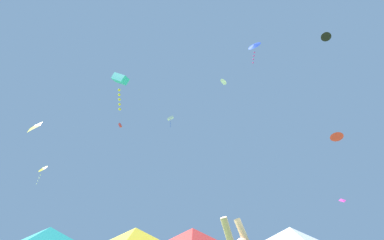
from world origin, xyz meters
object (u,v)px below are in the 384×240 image
at_px(kite_white_box, 170,118).
at_px(kite_cyan_box, 120,80).
at_px(kite_magenta_diamond, 342,200).
at_px(kite_white_delta, 224,82).
at_px(canopy_tent_red, 193,238).
at_px(canopy_tent_white, 291,236).
at_px(canopy_tent_teal, 48,237).
at_px(kite_yellow_diamond, 34,126).
at_px(kite_black_delta, 326,37).
at_px(kite_red_box, 120,125).
at_px(kite_red_delta, 336,136).
at_px(kite_blue_delta, 254,46).
at_px(kite_yellow_delta, 43,169).
at_px(canopy_tent_yellow, 135,236).

height_order(kite_white_box, kite_cyan_box, kite_white_box).
height_order(kite_magenta_diamond, kite_cyan_box, kite_cyan_box).
bearing_deg(kite_white_delta, canopy_tent_red, -114.68).
bearing_deg(canopy_tent_white, kite_cyan_box, -138.85).
relative_size(kite_white_delta, kite_white_box, 0.41).
xyz_separation_m(canopy_tent_teal, kite_yellow_diamond, (-4.57, 2.69, 7.56)).
distance_m(canopy_tent_white, kite_white_box, 23.36).
relative_size(canopy_tent_red, kite_black_delta, 2.36).
bearing_deg(kite_red_box, kite_white_delta, -26.54).
height_order(kite_white_delta, kite_yellow_diamond, kite_white_delta).
bearing_deg(kite_red_delta, kite_cyan_box, -140.96).
bearing_deg(canopy_tent_red, kite_yellow_diamond, 176.56).
relative_size(canopy_tent_white, kite_red_box, 5.96).
height_order(kite_red_box, kite_cyan_box, kite_red_box).
height_order(canopy_tent_white, kite_white_delta, kite_white_delta).
bearing_deg(kite_red_box, kite_magenta_diamond, -4.28).
xyz_separation_m(canopy_tent_red, kite_red_delta, (16.22, 11.41, 11.55)).
xyz_separation_m(canopy_tent_red, kite_blue_delta, (4.60, -1.50, 12.79)).
bearing_deg(kite_white_box, kite_white_delta, -54.56).
bearing_deg(canopy_tent_red, kite_yellow_delta, 144.64).
xyz_separation_m(canopy_tent_yellow, kite_red_delta, (20.25, 7.63, 11.13)).
bearing_deg(kite_white_box, canopy_tent_red, -78.02).
bearing_deg(kite_blue_delta, canopy_tent_yellow, 148.55).
distance_m(canopy_tent_yellow, kite_red_delta, 24.34).
bearing_deg(kite_black_delta, kite_magenta_diamond, 83.46).
relative_size(canopy_tent_white, kite_cyan_box, 1.73).
bearing_deg(canopy_tent_teal, kite_magenta_diamond, 32.18).
distance_m(kite_magenta_diamond, kite_yellow_delta, 32.61).
bearing_deg(canopy_tent_teal, kite_yellow_diamond, 149.57).
xyz_separation_m(kite_blue_delta, kite_yellow_delta, (-21.93, 13.80, -4.54)).
bearing_deg(kite_yellow_diamond, kite_yellow_delta, 116.75).
bearing_deg(kite_red_delta, kite_red_box, 175.00).
bearing_deg(canopy_tent_yellow, canopy_tent_red, -43.14).
xyz_separation_m(canopy_tent_white, kite_red_delta, (9.42, 6.98, 11.06)).
relative_size(canopy_tent_teal, kite_yellow_delta, 1.36).
bearing_deg(canopy_tent_yellow, kite_blue_delta, -31.45).
xyz_separation_m(kite_black_delta, kite_red_delta, (2.02, 7.05, -8.43)).
bearing_deg(canopy_tent_white, kite_yellow_delta, 161.94).
relative_size(kite_magenta_diamond, kite_cyan_box, 0.35).
distance_m(kite_magenta_diamond, kite_white_box, 23.16).
relative_size(canopy_tent_teal, kite_black_delta, 2.23).
xyz_separation_m(kite_magenta_diamond, kite_red_delta, (1.16, -0.42, 7.03)).
relative_size(kite_magenta_diamond, kite_black_delta, 0.55).
distance_m(kite_red_delta, kite_yellow_diamond, 29.99).
bearing_deg(kite_blue_delta, canopy_tent_white, 69.64).
xyz_separation_m(kite_white_delta, kite_white_box, (-6.87, 9.66, 0.99)).
xyz_separation_m(canopy_tent_yellow, kite_white_delta, (7.33, 3.40, 15.93)).
bearing_deg(kite_cyan_box, canopy_tent_white, 41.15).
bearing_deg(kite_black_delta, canopy_tent_teal, -163.23).
height_order(kite_magenta_diamond, kite_white_delta, kite_white_delta).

